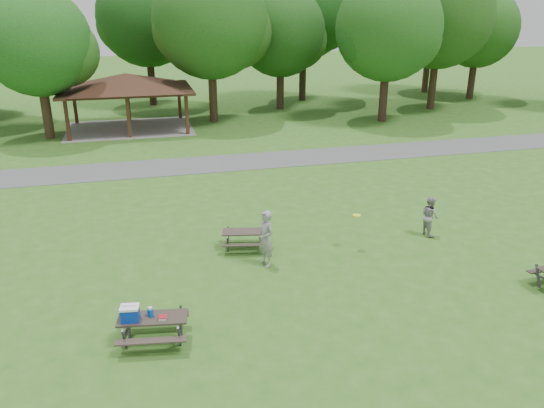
{
  "coord_description": "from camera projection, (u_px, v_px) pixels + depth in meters",
  "views": [
    {
      "loc": [
        -3.5,
        -13.45,
        8.16
      ],
      "look_at": [
        1.0,
        4.0,
        1.3
      ],
      "focal_mm": 35.0,
      "sensor_mm": 36.0,
      "label": 1
    }
  ],
  "objects": [
    {
      "name": "pavilion",
      "position": [
        126.0,
        84.0,
        35.59
      ],
      "size": [
        8.6,
        7.01,
        3.76
      ],
      "color": "#331B12",
      "rests_on": "ground"
    },
    {
      "name": "tree_row_h",
      "position": [
        441.0,
        18.0,
        41.19
      ],
      "size": [
        8.61,
        8.2,
        11.37
      ],
      "color": "#2F1F15",
      "rests_on": "ground"
    },
    {
      "name": "frisbee_catcher",
      "position": [
        430.0,
        216.0,
        19.66
      ],
      "size": [
        0.64,
        0.78,
        1.5
      ],
      "primitive_type": "imported",
      "rotation": [
        0.0,
        0.0,
        1.67
      ],
      "color": "#959597",
      "rests_on": "ground"
    },
    {
      "name": "tree_row_e",
      "position": [
        212.0,
        24.0,
        36.62
      ],
      "size": [
        8.4,
        8.0,
        11.02
      ],
      "color": "black",
      "rests_on": "ground"
    },
    {
      "name": "picnic_table_near",
      "position": [
        146.0,
        319.0,
        13.34
      ],
      "size": [
        1.93,
        1.64,
        1.21
      ],
      "color": "#2B251F",
      "rests_on": "ground"
    },
    {
      "name": "asphalt_path",
      "position": [
        208.0,
        164.0,
        28.56
      ],
      "size": [
        120.0,
        3.2,
        0.02
      ],
      "primitive_type": "cube",
      "color": "#4B4B4D",
      "rests_on": "ground"
    },
    {
      "name": "tree_deep_b",
      "position": [
        148.0,
        20.0,
        42.89
      ],
      "size": [
        8.4,
        8.0,
        11.13
      ],
      "color": "black",
      "rests_on": "ground"
    },
    {
      "name": "frisbee_thrower",
      "position": [
        266.0,
        239.0,
        17.29
      ],
      "size": [
        0.67,
        0.81,
        1.91
      ],
      "primitive_type": "imported",
      "rotation": [
        0.0,
        0.0,
        -1.22
      ],
      "color": "gray",
      "rests_on": "ground"
    },
    {
      "name": "tree_row_f",
      "position": [
        281.0,
        34.0,
        41.52
      ],
      "size": [
        7.35,
        7.0,
        9.55
      ],
      "color": "black",
      "rests_on": "ground"
    },
    {
      "name": "tree_deep_c",
      "position": [
        305.0,
        12.0,
        44.82
      ],
      "size": [
        8.82,
        8.4,
        11.9
      ],
      "color": "black",
      "rests_on": "ground"
    },
    {
      "name": "frisbee_in_flight",
      "position": [
        357.0,
        215.0,
        18.37
      ],
      "size": [
        0.37,
        0.37,
        0.02
      ],
      "color": "yellow",
      "rests_on": "ground"
    },
    {
      "name": "tree_row_i",
      "position": [
        479.0,
        30.0,
        46.15
      ],
      "size": [
        7.14,
        6.8,
        9.52
      ],
      "color": "#311D16",
      "rests_on": "ground"
    },
    {
      "name": "ground",
      "position": [
        273.0,
        293.0,
        15.89
      ],
      "size": [
        160.0,
        160.0,
        0.0
      ],
      "primitive_type": "plane",
      "color": "#2E5F1B",
      "rests_on": "ground"
    },
    {
      "name": "tree_deep_d",
      "position": [
        433.0,
        16.0,
        49.36
      ],
      "size": [
        8.4,
        8.0,
        11.27
      ],
      "color": "#2F2115",
      "rests_on": "ground"
    },
    {
      "name": "picnic_table_middle",
      "position": [
        245.0,
        235.0,
        18.61
      ],
      "size": [
        1.83,
        1.58,
        0.7
      ],
      "color": "#302723",
      "rests_on": "ground"
    },
    {
      "name": "tree_row_g",
      "position": [
        389.0,
        31.0,
        36.87
      ],
      "size": [
        7.77,
        7.4,
        10.25
      ],
      "color": "black",
      "rests_on": "ground"
    },
    {
      "name": "tree_row_d",
      "position": [
        38.0,
        45.0,
        32.15
      ],
      "size": [
        6.93,
        6.6,
        9.27
      ],
      "color": "#302215",
      "rests_on": "ground"
    }
  ]
}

